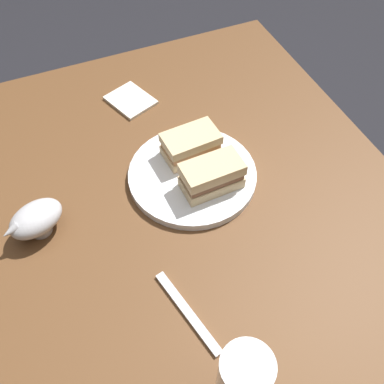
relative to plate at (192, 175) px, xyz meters
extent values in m
plane|color=black|center=(0.12, -0.05, -0.72)|extent=(6.00, 6.00, 0.00)
cube|color=brown|center=(0.12, -0.05, -0.36)|extent=(1.21, 0.95, 0.71)
cylinder|color=white|center=(0.00, 0.00, 0.00)|extent=(0.28, 0.28, 0.02)
cube|color=#CCB284|center=(0.05, 0.02, 0.02)|extent=(0.07, 0.13, 0.03)
cube|color=brown|center=(0.05, 0.02, 0.04)|extent=(0.07, 0.12, 0.01)
cube|color=#CCB284|center=(0.05, 0.02, 0.06)|extent=(0.07, 0.13, 0.03)
cube|color=#CCB284|center=(-0.05, 0.02, 0.02)|extent=(0.08, 0.12, 0.02)
cube|color=#B27A4C|center=(-0.05, 0.02, 0.04)|extent=(0.08, 0.12, 0.02)
cube|color=#CCB284|center=(-0.05, 0.02, 0.06)|extent=(0.08, 0.12, 0.02)
cube|color=gold|center=(-0.03, 0.06, 0.02)|extent=(0.03, 0.04, 0.02)
cube|color=#B77F33|center=(-0.02, 0.06, 0.02)|extent=(0.05, 0.04, 0.02)
cube|color=gold|center=(-0.02, 0.03, 0.02)|extent=(0.04, 0.04, 0.01)
cylinder|color=white|center=(0.44, -0.11, 0.08)|extent=(0.07, 0.07, 0.17)
cylinder|color=#B7B7BC|center=(0.01, -0.33, 0.00)|extent=(0.04, 0.04, 0.02)
ellipsoid|color=#B7B7BC|center=(0.01, -0.33, 0.03)|extent=(0.11, 0.13, 0.05)
ellipsoid|color=#381E0F|center=(0.01, -0.33, 0.04)|extent=(0.09, 0.10, 0.02)
cone|color=#B7B7BC|center=(0.03, -0.38, 0.04)|extent=(0.03, 0.04, 0.02)
cube|color=silver|center=(-0.29, -0.05, 0.00)|extent=(0.13, 0.12, 0.01)
cube|color=silver|center=(0.28, -0.13, -0.01)|extent=(0.18, 0.06, 0.01)
camera|label=1|loc=(0.56, -0.24, 0.73)|focal=41.39mm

